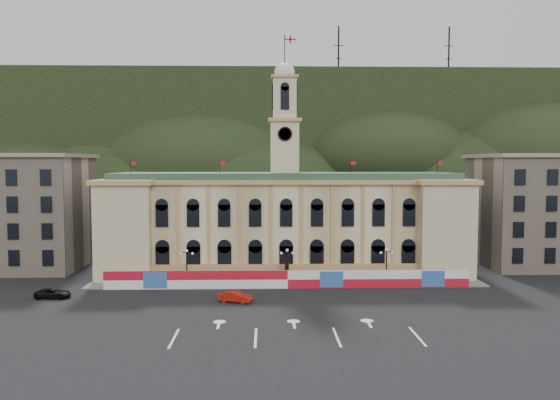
{
  "coord_description": "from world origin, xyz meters",
  "views": [
    {
      "loc": [
        -2.99,
        -58.49,
        17.14
      ],
      "look_at": [
        -0.97,
        18.0,
        11.93
      ],
      "focal_mm": 35.0,
      "sensor_mm": 36.0,
      "label": 1
    }
  ],
  "objects_px": {
    "statue": "(287,275)",
    "black_suv": "(53,293)",
    "red_sedan": "(236,297)",
    "lamp_center": "(287,264)"
  },
  "relations": [
    {
      "from": "lamp_center",
      "to": "red_sedan",
      "type": "distance_m",
      "value": 11.63
    },
    {
      "from": "statue",
      "to": "lamp_center",
      "type": "relative_size",
      "value": 0.72
    },
    {
      "from": "statue",
      "to": "red_sedan",
      "type": "relative_size",
      "value": 0.84
    },
    {
      "from": "red_sedan",
      "to": "statue",
      "type": "bearing_deg",
      "value": -13.56
    },
    {
      "from": "lamp_center",
      "to": "statue",
      "type": "bearing_deg",
      "value": 90.0
    },
    {
      "from": "lamp_center",
      "to": "red_sedan",
      "type": "bearing_deg",
      "value": -126.18
    },
    {
      "from": "statue",
      "to": "black_suv",
      "type": "bearing_deg",
      "value": -165.86
    },
    {
      "from": "statue",
      "to": "black_suv",
      "type": "height_order",
      "value": "statue"
    },
    {
      "from": "statue",
      "to": "red_sedan",
      "type": "height_order",
      "value": "statue"
    },
    {
      "from": "statue",
      "to": "red_sedan",
      "type": "bearing_deg",
      "value": -123.41
    }
  ]
}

